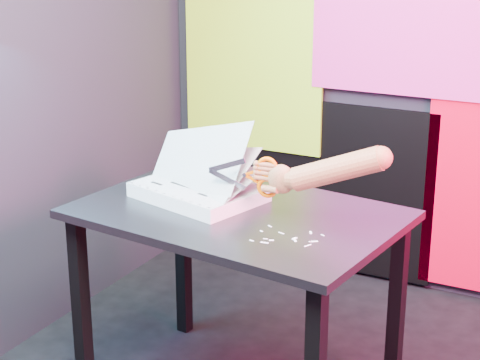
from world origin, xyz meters
The scene contains 7 objects.
room centered at (0.00, 0.00, 1.35)m, with size 3.01×3.01×2.71m.
backdrop centered at (0.06, 1.46, 0.96)m, with size 2.88×0.05×2.08m.
work_table centered at (-0.50, 0.23, 0.65)m, with size 1.17×0.85×0.75m.
printout_stack centered at (-0.68, 0.28, 0.78)m, with size 0.49×0.41×0.32m.
scissors centered at (-0.39, 0.21, 0.89)m, with size 0.25×0.03×0.14m.
hand_forearm centered at (-0.17, 0.23, 0.94)m, with size 0.45×0.11×0.20m.
paper_clippings centered at (-0.23, 0.08, 0.75)m, with size 0.20×0.17×0.00m.
Camera 1 is at (0.72, -2.09, 1.71)m, focal length 60.00 mm.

